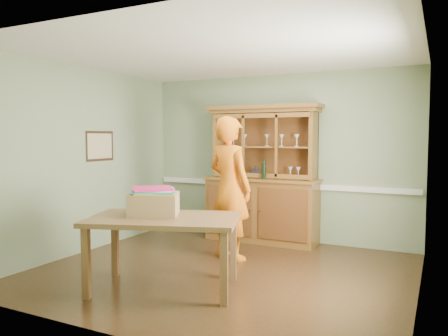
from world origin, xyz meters
The scene contains 14 objects.
floor centered at (0.00, 0.00, 0.00)m, with size 4.50×4.50×0.00m, color #412A14.
ceiling centered at (0.00, 0.00, 2.70)m, with size 4.50×4.50×0.00m, color white.
wall_back centered at (0.00, 2.00, 1.35)m, with size 4.50×4.50×0.00m, color gray.
wall_left centered at (-2.25, 0.00, 1.35)m, with size 4.00×4.00×0.00m, color gray.
wall_right centered at (2.25, 0.00, 1.35)m, with size 4.00×4.00×0.00m, color gray.
wall_front centered at (0.00, -2.00, 1.35)m, with size 4.50×4.50×0.00m, color gray.
chair_rail centered at (0.00, 1.98, 0.90)m, with size 4.41×0.05×0.08m, color white.
framed_map centered at (-2.23, 0.30, 1.55)m, with size 0.03×0.60×0.46m.
window_panel centered at (2.23, -0.30, 1.50)m, with size 0.03×0.96×1.36m.
china_hutch centered at (-0.15, 1.75, 0.77)m, with size 1.86×0.61×2.19m.
dining_table centered at (-0.29, -0.85, 0.71)m, with size 1.85×1.44×0.81m.
cardboard_box centered at (-0.46, -0.80, 0.93)m, with size 0.53×0.42×0.25m, color #9D7E51.
kite_stack centered at (-0.49, -0.75, 1.08)m, with size 0.62×0.62×0.05m.
person centered at (-0.18, 0.59, 0.98)m, with size 0.72×0.47×1.97m, color orange.
Camera 1 is at (2.42, -4.80, 1.68)m, focal length 35.00 mm.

